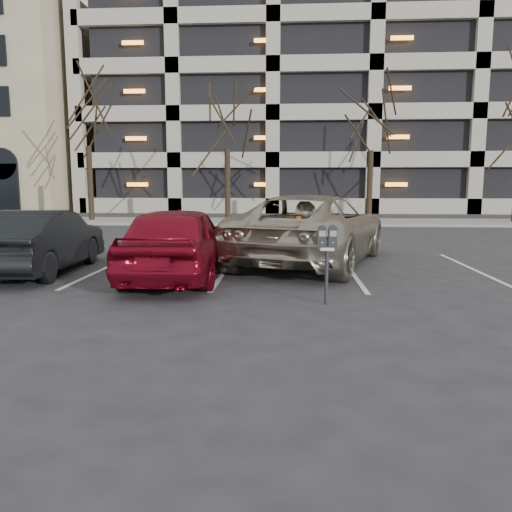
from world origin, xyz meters
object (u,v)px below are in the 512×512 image
parking_meter (327,245)px  suv_silver (311,229)px  tree_a (86,99)px  tree_b (227,103)px  car_red (178,242)px  car_dark (41,241)px  tree_c (372,105)px

parking_meter → suv_silver: bearing=89.4°
tree_a → tree_b: bearing=0.0°
tree_a → car_red: tree_a is taller
parking_meter → car_red: (-2.85, 2.05, -0.20)m
suv_silver → car_dark: (-5.94, -1.70, -0.15)m
tree_b → parking_meter: tree_b is taller
tree_a → parking_meter: bearing=-58.1°
tree_c → car_dark: size_ratio=1.89×
car_red → car_dark: size_ratio=1.07×
tree_b → car_dark: size_ratio=1.94×
tree_c → parking_meter: size_ratio=6.30×
parking_meter → suv_silver: 4.27m
tree_a → tree_c: bearing=0.0°
car_red → suv_silver: bearing=-142.9°
tree_b → car_red: tree_b is taller
tree_c → parking_meter: 17.99m
tree_c → car_red: bearing=-112.6°
tree_b → car_dark: bearing=-99.3°
tree_a → parking_meter: tree_a is taller
car_dark → parking_meter: bearing=153.4°
car_red → parking_meter: bearing=143.0°
tree_a → tree_b: tree_a is taller
parking_meter → car_dark: bearing=155.5°
tree_c → suv_silver: size_ratio=1.20×
tree_b → suv_silver: (3.57, -12.76, -5.02)m
tree_b → suv_silver: tree_b is taller
parking_meter → car_red: bearing=143.1°
suv_silver → car_dark: size_ratio=1.58×
tree_c → car_dark: 17.94m
tree_a → tree_b: 7.00m
tree_b → parking_meter: bearing=-78.0°
tree_c → parking_meter: tree_c is taller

